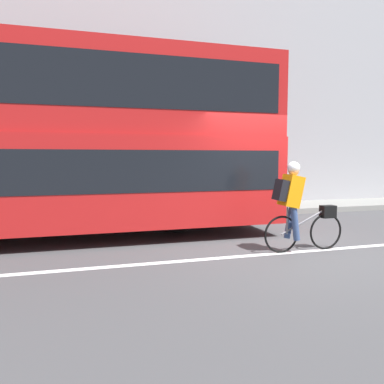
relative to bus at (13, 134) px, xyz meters
The scene contains 6 objects.
ground_plane 5.67m from the bus, 24.66° to the right, with size 80.00×80.00×0.00m, color #424244.
road_center_line 5.73m from the bus, 26.32° to the right, with size 50.00×0.14×0.01m, color silver.
sidewalk_curb 5.74m from the bus, 27.10° to the left, with size 60.00×1.85×0.16m.
building_facade 6.17m from the bus, 36.35° to the left, with size 60.00×0.30×7.52m.
bus is the anchor object (origin of this frame).
cyclist_on_bike 5.49m from the bus, 25.96° to the right, with size 1.54×0.32×1.58m.
Camera 1 is at (-3.52, -5.80, 1.64)m, focal length 35.00 mm.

